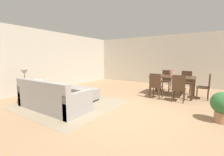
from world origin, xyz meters
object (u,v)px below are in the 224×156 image
(dining_table, at_px, (172,79))
(potted_plant, at_px, (222,105))
(table_lamp, at_px, (24,73))
(vase_centerpiece, at_px, (171,73))
(ottoman_table, at_px, (82,93))
(side_table, at_px, (26,88))
(dining_chair_head_east, at_px, (206,85))
(couch, at_px, (52,99))
(dining_chair_far_left, at_px, (166,79))
(dining_chair_near_left, at_px, (156,84))
(dining_chair_far_right, at_px, (186,81))
(dining_chair_near_right, at_px, (179,87))

(dining_table, distance_m, potted_plant, 2.55)
(table_lamp, bearing_deg, vase_centerpiece, 42.21)
(table_lamp, height_order, vase_centerpiece, table_lamp)
(ottoman_table, height_order, vase_centerpiece, vase_centerpiece)
(side_table, xyz_separation_m, potted_plant, (5.46, 1.53, -0.04))
(potted_plant, bearing_deg, dining_chair_head_east, 99.97)
(couch, bearing_deg, table_lamp, -179.68)
(couch, xyz_separation_m, potted_plant, (4.05, 1.52, 0.12))
(dining_table, height_order, dining_chair_far_left, dining_chair_far_left)
(couch, bearing_deg, ottoman_table, 87.49)
(dining_chair_near_left, bearing_deg, dining_chair_far_left, 90.91)
(table_lamp, height_order, dining_chair_far_right, table_lamp)
(side_table, bearing_deg, dining_chair_head_east, 35.13)
(couch, xyz_separation_m, dining_chair_head_east, (3.69, 3.58, 0.23))
(ottoman_table, xyz_separation_m, potted_plant, (4.00, 0.34, 0.18))
(table_lamp, height_order, dining_chair_near_left, table_lamp)
(side_table, relative_size, table_lamp, 1.09)
(side_table, relative_size, dining_chair_near_right, 0.62)
(ottoman_table, height_order, table_lamp, table_lamp)
(dining_chair_head_east, distance_m, vase_centerpiece, 1.23)
(dining_chair_far_right, xyz_separation_m, vase_centerpiece, (-0.45, -0.85, 0.37))
(side_table, distance_m, dining_chair_far_right, 6.20)
(vase_centerpiece, bearing_deg, dining_chair_far_right, 62.07)
(dining_table, xyz_separation_m, vase_centerpiece, (-0.06, -0.03, 0.22))
(dining_chair_head_east, height_order, potted_plant, dining_chair_head_east)
(couch, relative_size, dining_chair_near_left, 2.41)
(dining_chair_near_left, height_order, dining_chair_far_left, same)
(ottoman_table, bearing_deg, potted_plant, 4.92)
(side_table, xyz_separation_m, dining_table, (3.98, 3.58, 0.22))
(vase_centerpiece, bearing_deg, table_lamp, -137.79)
(dining_table, distance_m, dining_chair_near_left, 0.93)
(ottoman_table, relative_size, side_table, 1.99)
(table_lamp, bearing_deg, dining_chair_far_right, 45.23)
(dining_chair_far_right, xyz_separation_m, potted_plant, (1.09, -2.88, -0.10))
(dining_chair_near_right, bearing_deg, table_lamp, -147.89)
(side_table, bearing_deg, dining_chair_far_left, 51.13)
(dining_chair_head_east, bearing_deg, dining_chair_far_left, 152.01)
(dining_chair_near_right, bearing_deg, side_table, -147.89)
(dining_chair_far_left, relative_size, dining_chair_head_east, 1.00)
(table_lamp, bearing_deg, dining_chair_near_left, 37.55)
(couch, height_order, dining_chair_far_right, dining_chair_far_right)
(couch, distance_m, side_table, 1.42)
(ottoman_table, distance_m, vase_centerpiece, 3.48)
(dining_chair_head_east, bearing_deg, side_table, -144.87)
(side_table, height_order, table_lamp, table_lamp)
(couch, height_order, potted_plant, couch)
(dining_chair_far_right, relative_size, dining_chair_head_east, 1.00)
(side_table, bearing_deg, ottoman_table, 38.96)
(side_table, distance_m, table_lamp, 0.53)
(dining_chair_near_right, distance_m, potted_plant, 1.64)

